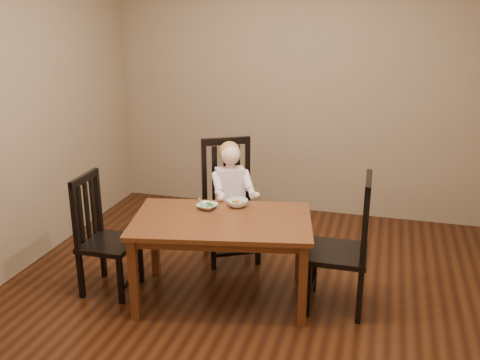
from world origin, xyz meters
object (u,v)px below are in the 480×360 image
(dining_table, at_px, (222,228))
(toddler, at_px, (231,189))
(chair_child, at_px, (229,202))
(bowl_veg, at_px, (237,203))
(chair_left, at_px, (103,236))
(bowl_peas, at_px, (207,206))
(chair_right, at_px, (345,247))

(dining_table, xyz_separation_m, toddler, (-0.14, 0.70, 0.07))
(chair_child, height_order, bowl_veg, chair_child)
(chair_left, height_order, bowl_peas, chair_left)
(chair_left, height_order, toddler, chair_left)
(chair_left, xyz_separation_m, toddler, (0.81, 0.82, 0.20))
(chair_right, bearing_deg, toddler, 59.83)
(chair_left, bearing_deg, chair_right, 95.96)
(dining_table, distance_m, toddler, 0.71)
(chair_right, bearing_deg, chair_child, 58.51)
(chair_right, distance_m, bowl_peas, 1.11)
(dining_table, xyz_separation_m, chair_child, (-0.17, 0.75, -0.07))
(chair_child, height_order, chair_right, chair_child)
(toddler, xyz_separation_m, bowl_peas, (-0.04, -0.53, 0.03))
(chair_child, xyz_separation_m, bowl_peas, (-0.01, -0.58, 0.17))
(dining_table, distance_m, bowl_peas, 0.26)
(dining_table, xyz_separation_m, bowl_veg, (0.04, 0.28, 0.10))
(dining_table, relative_size, bowl_peas, 9.54)
(dining_table, bearing_deg, chair_left, -172.59)
(chair_child, bearing_deg, toddler, 90.00)
(dining_table, relative_size, chair_right, 1.40)
(bowl_veg, bearing_deg, chair_right, -10.85)
(toddler, relative_size, bowl_veg, 3.28)
(chair_child, relative_size, chair_left, 1.12)
(dining_table, height_order, chair_right, chair_right)
(toddler, distance_m, bowl_veg, 0.45)
(chair_child, xyz_separation_m, chair_left, (-0.78, -0.87, -0.06))
(chair_right, relative_size, bowl_peas, 6.79)
(chair_child, bearing_deg, chair_right, 120.63)
(chair_child, xyz_separation_m, chair_right, (1.08, -0.63, -0.02))
(chair_child, relative_size, bowl_veg, 6.29)
(bowl_peas, bearing_deg, chair_left, -159.22)
(chair_left, bearing_deg, dining_table, 96.08)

